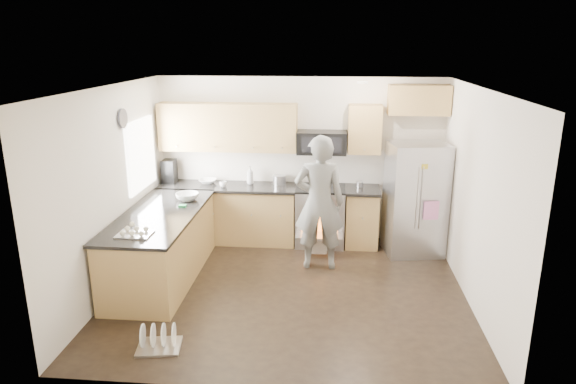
# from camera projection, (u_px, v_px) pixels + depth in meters

# --- Properties ---
(ground) EXTENTS (4.50, 4.50, 0.00)m
(ground) POSITION_uv_depth(u_px,v_px,m) (289.00, 291.00, 6.67)
(ground) COLOR black
(ground) RESTS_ON ground
(room_shell) EXTENTS (4.54, 4.04, 2.62)m
(room_shell) POSITION_uv_depth(u_px,v_px,m) (286.00, 165.00, 6.22)
(room_shell) COLOR white
(room_shell) RESTS_ON ground
(back_cabinet_run) EXTENTS (4.45, 0.64, 2.50)m
(back_cabinet_run) POSITION_uv_depth(u_px,v_px,m) (262.00, 183.00, 8.12)
(back_cabinet_run) COLOR #A58342
(back_cabinet_run) RESTS_ON ground
(peninsula) EXTENTS (0.96, 2.36, 1.03)m
(peninsula) POSITION_uv_depth(u_px,v_px,m) (162.00, 246.00, 6.93)
(peninsula) COLOR #A58342
(peninsula) RESTS_ON ground
(stove_range) EXTENTS (0.76, 0.97, 1.79)m
(stove_range) POSITION_uv_depth(u_px,v_px,m) (320.00, 203.00, 8.07)
(stove_range) COLOR #B7B7BC
(stove_range) RESTS_ON ground
(refrigerator) EXTENTS (0.93, 0.78, 1.70)m
(refrigerator) POSITION_uv_depth(u_px,v_px,m) (415.00, 199.00, 7.67)
(refrigerator) COLOR #B7B7BC
(refrigerator) RESTS_ON ground
(person) EXTENTS (0.72, 0.49, 1.92)m
(person) POSITION_uv_depth(u_px,v_px,m) (319.00, 203.00, 7.13)
(person) COLOR gray
(person) RESTS_ON ground
(dish_rack) EXTENTS (0.50, 0.42, 0.28)m
(dish_rack) POSITION_uv_depth(u_px,v_px,m) (159.00, 342.00, 5.41)
(dish_rack) COLOR #B7B7BC
(dish_rack) RESTS_ON ground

